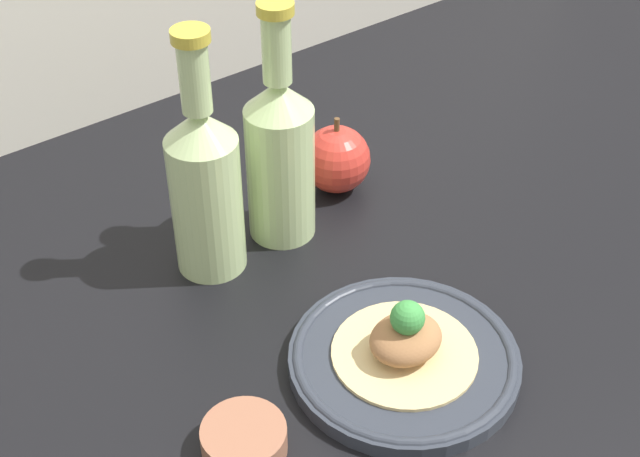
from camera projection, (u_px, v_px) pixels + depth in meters
ground_plane at (399, 298)px, 101.10cm from camera, size 180.00×110.00×4.00cm
plate at (404, 359)px, 89.58cm from camera, size 23.41×23.41×2.01cm
plated_food at (406, 340)px, 87.90cm from camera, size 14.75×14.75×6.90cm
cider_bottle_left at (205, 184)px, 95.89cm from camera, size 7.92×7.92×29.21cm
cider_bottle_right at (280, 152)px, 100.62cm from camera, size 7.92×7.92×29.21cm
apple at (336, 159)px, 111.70cm from camera, size 8.62×8.62×10.27cm
dipping_bowl at (244, 440)px, 81.30cm from camera, size 7.94×7.94×2.85cm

